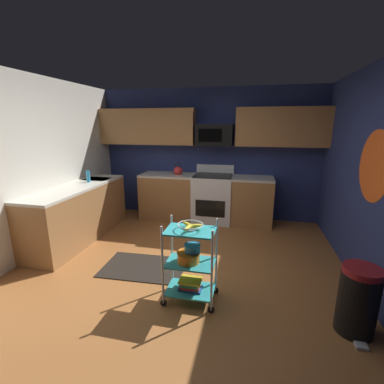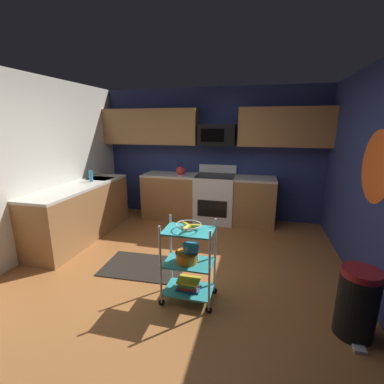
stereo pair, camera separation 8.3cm
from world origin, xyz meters
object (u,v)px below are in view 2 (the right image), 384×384
oven_range (215,198)px  fruit_bowl (189,226)px  rolling_cart (189,263)px  book_stack (189,284)px  trash_can (357,303)px  microwave (217,135)px  dish_soap_bottle (91,176)px  mixing_bowl_small (191,248)px  kettle (181,171)px  mixing_bowl_large (187,257)px

oven_range → fruit_bowl: 2.61m
oven_range → fruit_bowl: oven_range is taller
rolling_cart → book_stack: rolling_cart is taller
oven_range → book_stack: (0.13, -2.57, -0.29)m
oven_range → rolling_cart: bearing=-87.0°
book_stack → trash_can: trash_can is taller
microwave → trash_can: microwave is taller
dish_soap_bottle → mixing_bowl_small: bearing=-34.5°
book_stack → trash_can: bearing=-4.3°
microwave → rolling_cart: microwave is taller
fruit_bowl → trash_can: fruit_bowl is taller
mixing_bowl_small → microwave: bearing=93.3°
oven_range → kettle: (-0.70, -0.00, 0.52)m
microwave → book_stack: (0.13, -2.68, -1.51)m
dish_soap_bottle → fruit_bowl: bearing=-35.1°
oven_range → microwave: 1.23m
kettle → oven_range: bearing=0.3°
rolling_cart → mixing_bowl_large: bearing=180.0°
oven_range → dish_soap_bottle: dish_soap_bottle is taller
mixing_bowl_small → trash_can: trash_can is taller
mixing_bowl_small → dish_soap_bottle: (-2.19, 1.50, 0.40)m
book_stack → microwave: bearing=92.9°
mixing_bowl_small → kettle: size_ratio=0.69×
oven_range → rolling_cart: oven_range is taller
kettle → trash_can: size_ratio=0.40×
microwave → rolling_cart: bearing=-87.1°
book_stack → kettle: 2.82m
oven_range → dish_soap_bottle: size_ratio=5.50×
oven_range → trash_can: bearing=-57.1°
oven_range → microwave: size_ratio=1.57×
rolling_cart → book_stack: 0.26m
oven_range → dish_soap_bottle: 2.35m
oven_range → mixing_bowl_large: bearing=-87.5°
mixing_bowl_large → mixing_bowl_small: bearing=30.0°
oven_range → dish_soap_bottle: bearing=-152.8°
mixing_bowl_small → kettle: 2.71m
trash_can → oven_range: bearing=122.9°
kettle → rolling_cart: bearing=-71.9°
microwave → kettle: 1.00m
fruit_bowl → mixing_bowl_small: fruit_bowl is taller
fruit_bowl → kettle: 2.71m
mixing_bowl_small → kettle: bearing=108.6°
mixing_bowl_small → dish_soap_bottle: 2.69m
mixing_bowl_small → mixing_bowl_large: bearing=-150.0°
fruit_bowl → kettle: kettle is taller
microwave → kettle: (-0.70, -0.11, -0.70)m
fruit_bowl → trash_can: size_ratio=0.41×
kettle → microwave: bearing=8.8°
microwave → mixing_bowl_large: 2.93m
mixing_bowl_large → kettle: 2.74m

